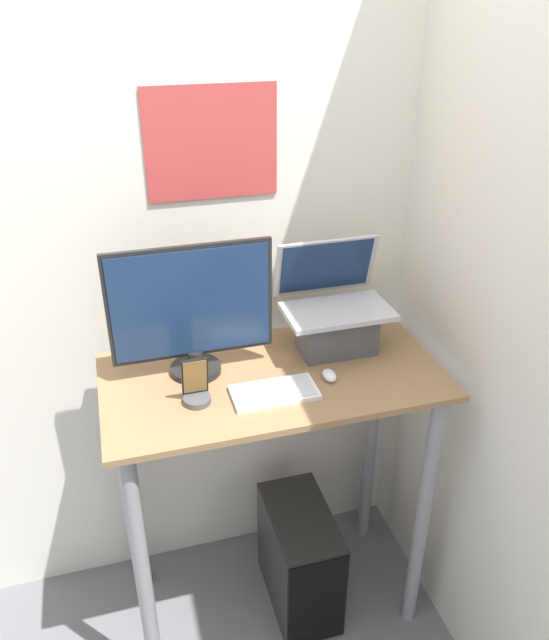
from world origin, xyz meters
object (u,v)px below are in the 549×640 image
Objects in this scene: monitor at (192,312)px; keyboard at (274,392)px; laptop at (335,320)px; mouse at (329,375)px; cell_phone at (196,389)px; computer_tower at (300,558)px.

keyboard is at bearing -42.99° from monitor.
laptop reaches higher than mouse.
mouse is 0.39m from cell_phone.
monitor is 0.32m from keyboard.
mouse is (0.36, -0.15, -0.18)m from monitor.
laptop is 0.81× the size of computer_tower.
monitor is 0.22m from cell_phone.
computer_tower is at bearing 138.28° from mouse.
laptop is 5.47× the size of mouse.
monitor is at bearing 162.31° from computer_tower.
keyboard is 0.81m from computer_tower.
monitor is 0.44m from mouse.
mouse is (-0.08, -0.16, -0.09)m from laptop.
laptop is 0.33m from keyboard.
monitor is at bearing -178.22° from laptop.
laptop is 1.38× the size of keyboard.
computer_tower is at bearing -140.03° from laptop.
keyboard is 1.73× the size of cell_phone.
computer_tower is (-0.06, 0.05, -0.80)m from mouse.
mouse is at bearing -41.72° from computer_tower.
mouse reaches higher than computer_tower.
laptop reaches higher than cell_phone.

